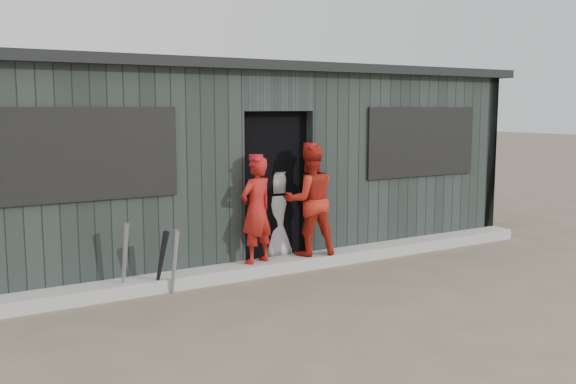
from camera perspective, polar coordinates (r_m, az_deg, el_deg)
ground at (r=6.76m, az=8.11°, el=-10.16°), size 80.00×80.00×0.00m
curb at (r=8.17m, az=-0.07°, el=-6.43°), size 8.00×0.36×0.15m
bat_left at (r=7.17m, az=-14.33°, el=-5.85°), size 0.11×0.21×0.83m
bat_mid at (r=7.19m, az=-10.07°, el=-6.13°), size 0.11×0.19×0.73m
bat_right at (r=7.19m, az=-11.22°, el=-6.15°), size 0.14×0.30×0.73m
player_red_left at (r=7.82m, az=-2.84°, el=-1.61°), size 0.54×0.43×1.31m
player_red_right at (r=8.24m, az=1.94°, el=-0.73°), size 0.80×0.69×1.42m
player_grey_back at (r=8.47m, az=-1.06°, el=-2.17°), size 0.67×0.50×1.24m
dugout at (r=9.44m, az=-5.41°, el=2.89°), size 8.30×3.30×2.62m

